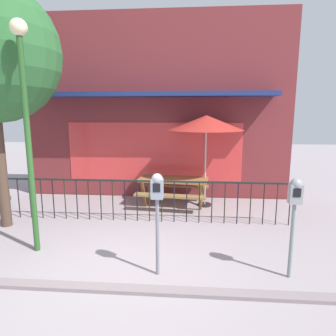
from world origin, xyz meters
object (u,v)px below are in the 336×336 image
object	(u,v)px
picnic_table_left	(173,184)
parking_meter_near	(157,198)
street_lamp	(25,106)
patio_umbrella	(206,123)
parking_meter_far	(295,202)

from	to	relation	value
picnic_table_left	parking_meter_near	world-z (taller)	parking_meter_near
parking_meter_near	street_lamp	distance (m)	2.74
patio_umbrella	parking_meter_near	xyz separation A→B (m)	(-0.87, -3.58, -0.97)
picnic_table_left	street_lamp	world-z (taller)	street_lamp
picnic_table_left	parking_meter_near	bearing A→B (deg)	-90.40
picnic_table_left	street_lamp	xyz separation A→B (m)	(-2.32, -2.80, 1.98)
picnic_table_left	parking_meter_near	distance (m)	3.50
street_lamp	picnic_table_left	bearing A→B (deg)	50.39
picnic_table_left	street_lamp	distance (m)	4.14
picnic_table_left	patio_umbrella	size ratio (longest dim) A/B	0.80
parking_meter_far	parking_meter_near	bearing A→B (deg)	-177.83
patio_umbrella	parking_meter_near	bearing A→B (deg)	-103.60
parking_meter_near	street_lamp	size ratio (longest dim) A/B	0.40
patio_umbrella	picnic_table_left	bearing A→B (deg)	-171.11
picnic_table_left	parking_meter_near	size ratio (longest dim) A/B	1.21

